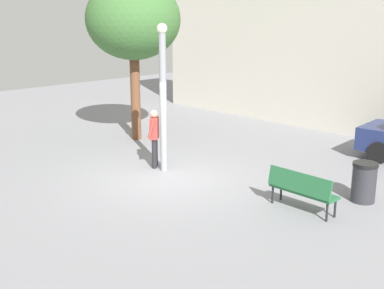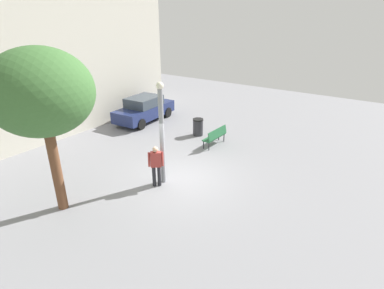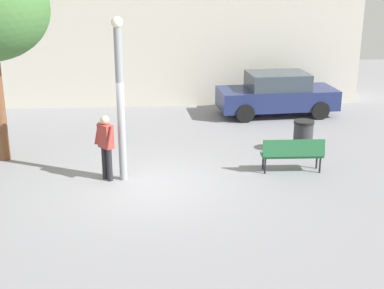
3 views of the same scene
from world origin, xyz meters
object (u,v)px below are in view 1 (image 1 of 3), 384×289
Objects in this scene: lamppost at (163,94)px; park_bench at (301,188)px; person_by_lamppost at (154,135)px; plaza_tree at (133,20)px; trash_bin at (364,182)px.

lamppost is 2.50× the size of park_bench.
plaza_tree is (-3.00, 1.72, 3.10)m from person_by_lamppost.
plaza_tree reaches higher than trash_bin.
person_by_lamppost reaches higher than park_bench.
lamppost reaches higher than person_by_lamppost.
trash_bin is at bearing 65.72° from park_bench.
plaza_tree reaches higher than lamppost.
person_by_lamppost is at bearing -177.78° from park_bench.
plaza_tree is at bearing 153.09° from lamppost.
person_by_lamppost is 5.76m from trash_bin.
park_bench is at bearing -11.19° from plaza_tree.
plaza_tree is at bearing 168.81° from park_bench.
person_by_lamppost is (-0.40, 0.00, -1.20)m from lamppost.
trash_bin is at bearing 0.07° from plaza_tree.
person_by_lamppost is at bearing -29.86° from plaza_tree.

